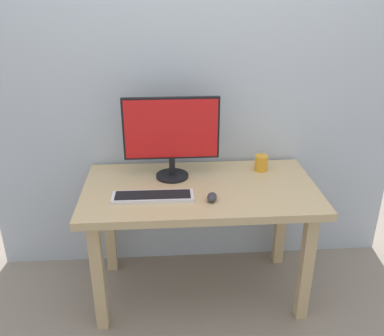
% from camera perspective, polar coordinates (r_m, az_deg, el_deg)
% --- Properties ---
extents(ground_plane, '(6.00, 6.00, 0.00)m').
position_cam_1_polar(ground_plane, '(2.85, 0.99, -16.25)').
color(ground_plane, gray).
extents(wall_back, '(2.70, 0.04, 3.00)m').
position_cam_1_polar(wall_back, '(2.60, 0.45, 16.46)').
color(wall_back, '#B2BCC6').
rests_on(wall_back, ground_plane).
extents(desk, '(1.36, 0.73, 0.75)m').
position_cam_1_polar(desk, '(2.48, 1.10, -4.66)').
color(desk, tan).
rests_on(desk, ground_plane).
extents(monitor, '(0.57, 0.20, 0.49)m').
position_cam_1_polar(monitor, '(2.46, -2.84, 4.69)').
color(monitor, black).
rests_on(monitor, desk).
extents(keyboard_primary, '(0.45, 0.13, 0.02)m').
position_cam_1_polar(keyboard_primary, '(2.31, -5.36, -3.87)').
color(keyboard_primary, silver).
rests_on(keyboard_primary, desk).
extents(mouse, '(0.07, 0.10, 0.04)m').
position_cam_1_polar(mouse, '(2.27, 2.74, -3.99)').
color(mouse, '#333338').
rests_on(mouse, desk).
extents(coffee_mug, '(0.08, 0.08, 0.10)m').
position_cam_1_polar(coffee_mug, '(2.66, 9.42, 0.68)').
color(coffee_mug, orange).
rests_on(coffee_mug, desk).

